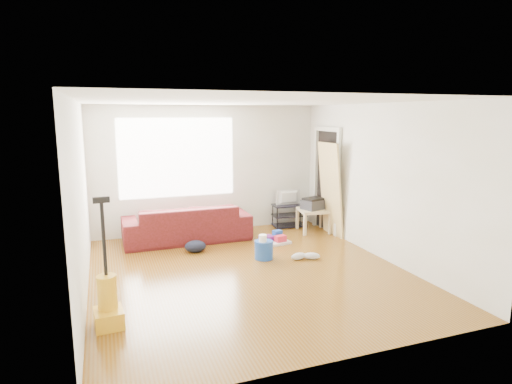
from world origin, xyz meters
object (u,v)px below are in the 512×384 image
object	(u,v)px
tv_stand	(289,215)
backpack	(195,252)
sofa	(187,240)
cleaning_tray	(273,240)
vacuum	(108,303)
side_table	(313,213)
bucket	(264,259)

from	to	relation	value
tv_stand	backpack	world-z (taller)	tv_stand
sofa	cleaning_tray	distance (m)	1.62
tv_stand	vacuum	world-z (taller)	vacuum
tv_stand	vacuum	xyz separation A→B (m)	(-3.65, -3.24, 0.03)
cleaning_tray	vacuum	world-z (taller)	vacuum
tv_stand	side_table	bearing A→B (deg)	-54.93
tv_stand	backpack	size ratio (longest dim) A/B	1.96
tv_stand	side_table	world-z (taller)	tv_stand
vacuum	sofa	bearing A→B (deg)	59.17
side_table	backpack	xyz separation A→B (m)	(-2.50, -0.49, -0.39)
sofa	vacuum	distance (m)	3.31
cleaning_tray	backpack	bearing A→B (deg)	-178.40
tv_stand	bucket	world-z (taller)	tv_stand
backpack	tv_stand	bearing A→B (deg)	26.99
bucket	vacuum	distance (m)	2.87
sofa	bucket	xyz separation A→B (m)	(0.98, -1.46, 0.00)
backpack	vacuum	size ratio (longest dim) A/B	0.25
tv_stand	cleaning_tray	distance (m)	1.23
backpack	vacuum	world-z (taller)	vacuum
bucket	backpack	bearing A→B (deg)	143.58
bucket	cleaning_tray	size ratio (longest dim) A/B	0.49
bucket	vacuum	size ratio (longest dim) A/B	0.21
tv_stand	vacuum	size ratio (longest dim) A/B	0.49
side_table	vacuum	size ratio (longest dim) A/B	0.44
side_table	bucket	size ratio (longest dim) A/B	2.14
vacuum	bucket	bearing A→B (deg)	27.06
tv_stand	cleaning_tray	size ratio (longest dim) A/B	1.17
sofa	vacuum	world-z (taller)	vacuum
side_table	cleaning_tray	bearing A→B (deg)	-156.76
tv_stand	side_table	xyz separation A→B (m)	(0.30, -0.52, 0.15)
side_table	vacuum	xyz separation A→B (m)	(-3.95, -2.72, -0.12)
side_table	bucket	world-z (taller)	side_table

